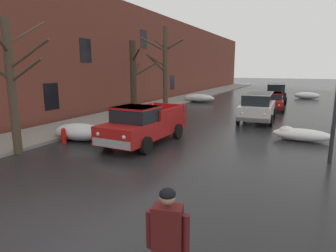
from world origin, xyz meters
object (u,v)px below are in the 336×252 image
suv_black_parked_far_down_block (276,92)px  pedestrian_with_coffee (168,237)px  bare_tree_mid_block (165,67)px  fire_hydrant (64,135)px  pickup_truck_red_approaching_near_lane (143,125)px  suv_white_parked_kerbside_close (258,106)px  sedan_red_parked_kerbside_mid (272,101)px  bare_tree_at_the_corner (12,82)px  bare_tree_second_along_sidewalk (134,80)px

suv_black_parked_far_down_block → pedestrian_with_coffee: suv_black_parked_far_down_block is taller
bare_tree_mid_block → fire_hydrant: size_ratio=9.20×
bare_tree_mid_block → fire_hydrant: bare_tree_mid_block is taller
bare_tree_mid_block → fire_hydrant: 12.00m
pickup_truck_red_approaching_near_lane → suv_white_parked_kerbside_close: 8.92m
sedan_red_parked_kerbside_mid → pedestrian_with_coffee: 21.40m
pickup_truck_red_approaching_near_lane → suv_white_parked_kerbside_close: bearing=65.0°
suv_white_parked_kerbside_close → sedan_red_parked_kerbside_mid: 5.56m
sedan_red_parked_kerbside_mid → suv_black_parked_far_down_block: size_ratio=0.82×
sedan_red_parked_kerbside_mid → pedestrian_with_coffee: size_ratio=2.28×
bare_tree_mid_block → sedan_red_parked_kerbside_mid: (7.88, 3.52, -2.72)m
bare_tree_at_the_corner → pedestrian_with_coffee: 9.73m
suv_black_parked_far_down_block → bare_tree_mid_block: bearing=-128.5°
pickup_truck_red_approaching_near_lane → sedan_red_parked_kerbside_mid: (4.06, 13.63, -0.13)m
bare_tree_at_the_corner → pedestrian_with_coffee: size_ratio=3.04×
bare_tree_second_along_sidewalk → bare_tree_mid_block: 4.81m
bare_tree_second_along_sidewalk → fire_hydrant: size_ratio=7.16×
bare_tree_second_along_sidewalk → suv_black_parked_far_down_block: (7.58, 14.32, -1.62)m
bare_tree_second_along_sidewalk → bare_tree_mid_block: (-0.04, 4.74, 0.86)m
bare_tree_at_the_corner → suv_black_parked_far_down_block: size_ratio=1.09×
bare_tree_mid_block → pedestrian_with_coffee: bearing=-64.1°
fire_hydrant → suv_black_parked_far_down_block: bearing=71.4°
sedan_red_parked_kerbside_mid → fire_hydrant: (-7.39, -15.10, -0.39)m
bare_tree_second_along_sidewalk → suv_white_parked_kerbside_close: (7.54, 2.71, -1.62)m
bare_tree_mid_block → pedestrian_with_coffee: (8.68, -17.86, -2.44)m
bare_tree_mid_block → pedestrian_with_coffee: 20.01m
bare_tree_second_along_sidewalk → suv_white_parked_kerbside_close: size_ratio=1.04×
suv_white_parked_kerbside_close → suv_black_parked_far_down_block: bearing=89.8°
bare_tree_mid_block → pickup_truck_red_approaching_near_lane: (3.81, -10.11, -2.59)m
bare_tree_second_along_sidewalk → suv_white_parked_kerbside_close: bearing=19.8°
bare_tree_second_along_sidewalk → suv_black_parked_far_down_block: bearing=62.1°
bare_tree_at_the_corner → suv_black_parked_far_down_block: (7.51, 23.21, -1.87)m
suv_white_parked_kerbside_close → fire_hydrant: suv_white_parked_kerbside_close is taller
suv_white_parked_kerbside_close → sedan_red_parked_kerbside_mid: suv_white_parked_kerbside_close is taller
pickup_truck_red_approaching_near_lane → sedan_red_parked_kerbside_mid: size_ratio=1.25×
bare_tree_mid_block → suv_white_parked_kerbside_close: bearing=-14.9°
pickup_truck_red_approaching_near_lane → fire_hydrant: pickup_truck_red_approaching_near_lane is taller
bare_tree_mid_block → pickup_truck_red_approaching_near_lane: bare_tree_mid_block is taller
bare_tree_mid_block → sedan_red_parked_kerbside_mid: bearing=24.1°
bare_tree_at_the_corner → sedan_red_parked_kerbside_mid: bare_tree_at_the_corner is taller
bare_tree_mid_block → suv_white_parked_kerbside_close: bare_tree_mid_block is taller
bare_tree_second_along_sidewalk → pedestrian_with_coffee: 15.79m
bare_tree_at_the_corner → pedestrian_with_coffee: bearing=-26.3°
bare_tree_second_along_sidewalk → suv_black_parked_far_down_block: bare_tree_second_along_sidewalk is taller
pickup_truck_red_approaching_near_lane → suv_black_parked_far_down_block: suv_black_parked_far_down_block is taller
bare_tree_mid_block → suv_black_parked_far_down_block: (7.62, 9.58, -2.48)m
sedan_red_parked_kerbside_mid → pedestrian_with_coffee: (0.80, -21.39, 0.28)m
suv_black_parked_far_down_block → pickup_truck_red_approaching_near_lane: bearing=-100.9°
bare_tree_mid_block → suv_white_parked_kerbside_close: (7.58, -2.02, -2.48)m
bare_tree_second_along_sidewalk → pickup_truck_red_approaching_near_lane: (3.77, -5.37, -1.73)m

